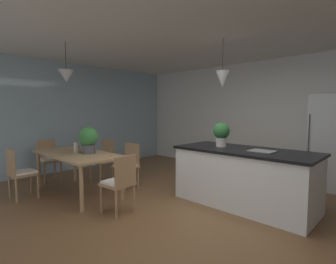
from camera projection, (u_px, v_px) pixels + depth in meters
ground_plane at (191, 218)px, 3.61m from camera, size 10.00×8.40×0.04m
ceiling_slab at (193, 17)px, 3.38m from camera, size 10.00×8.40×0.12m
wall_back_kitchen at (280, 118)px, 5.85m from camera, size 10.00×0.12×2.70m
window_wall_left_glazing at (63, 117)px, 6.30m from camera, size 0.06×8.40×2.70m
dining_table at (77, 157)px, 4.59m from camera, size 1.87×0.89×0.75m
chair_window_end at (49, 158)px, 5.50m from camera, size 0.41×0.41×0.87m
chair_far_left at (104, 159)px, 5.48m from camera, size 0.44×0.44×0.87m
chair_kitchen_end at (120, 182)px, 3.71m from camera, size 0.43×0.43×0.87m
chair_far_right at (127, 164)px, 4.90m from camera, size 0.44×0.44×0.87m
chair_near_left at (20, 172)px, 4.31m from camera, size 0.41×0.41×0.87m
kitchen_island at (244, 177)px, 4.04m from camera, size 2.16×0.97×0.91m
refrigerator at (330, 142)px, 4.84m from camera, size 0.66×0.67×1.82m
pendant_over_table at (66, 76)px, 4.41m from camera, size 0.26×0.26×0.69m
pendant_over_island_main at (223, 79)px, 4.20m from camera, size 0.22×0.22×0.80m
potted_plant_on_island at (221, 133)px, 4.28m from camera, size 0.28×0.28×0.41m
potted_plant_on_table at (88, 139)px, 4.51m from camera, size 0.34×0.34×0.47m
vase_on_dining_table at (76, 147)px, 4.64m from camera, size 0.09×0.09×0.18m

